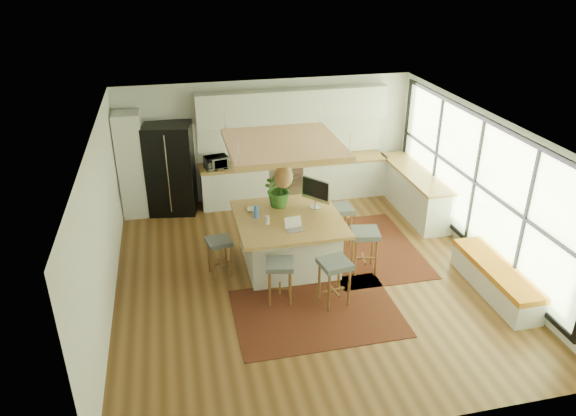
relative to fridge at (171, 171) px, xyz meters
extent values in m
plane|color=#513317|center=(2.17, -3.16, -0.93)|extent=(7.00, 7.00, 0.00)
plane|color=white|center=(2.17, -3.16, 1.78)|extent=(7.00, 7.00, 0.00)
plane|color=silver|center=(2.17, 0.34, 0.42)|extent=(6.50, 0.00, 6.50)
plane|color=silver|center=(2.17, -6.66, 0.42)|extent=(6.50, 0.00, 6.50)
plane|color=silver|center=(-1.08, -3.16, 0.42)|extent=(0.00, 7.00, 7.00)
plane|color=silver|center=(5.42, -3.16, 0.42)|extent=(0.00, 7.00, 7.00)
cube|color=silver|center=(-0.78, 0.02, 0.20)|extent=(0.55, 0.60, 2.25)
cube|color=silver|center=(2.72, 0.02, -0.49)|extent=(4.20, 0.60, 0.88)
cube|color=olive|center=(2.72, 0.02, -0.03)|extent=(4.24, 0.64, 0.05)
cube|color=white|center=(2.72, 0.32, 0.43)|extent=(4.20, 0.02, 0.80)
cube|color=silver|center=(2.72, 0.16, 1.22)|extent=(4.20, 0.34, 0.70)
cube|color=silver|center=(5.10, -1.16, -0.49)|extent=(0.60, 2.50, 0.88)
cube|color=olive|center=(5.10, -1.16, -0.03)|extent=(0.64, 2.54, 0.05)
cube|color=black|center=(2.07, -4.28, -0.92)|extent=(2.60, 1.80, 0.01)
cube|color=black|center=(3.57, -2.52, -0.92)|extent=(1.80, 2.60, 0.01)
imported|color=#A5A5AA|center=(0.97, -0.04, 0.16)|extent=(0.53, 0.37, 0.33)
imported|color=#1E4C19|center=(1.92, -2.18, 0.27)|extent=(0.72, 0.78, 0.54)
imported|color=white|center=(1.39, -2.31, 0.03)|extent=(0.25, 0.25, 0.05)
cylinder|color=blue|center=(1.42, -2.60, 0.10)|extent=(0.07, 0.07, 0.19)
cylinder|color=silver|center=(1.57, -2.85, 0.10)|extent=(0.07, 0.07, 0.19)
camera|label=1|loc=(0.11, -10.93, 4.28)|focal=33.49mm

